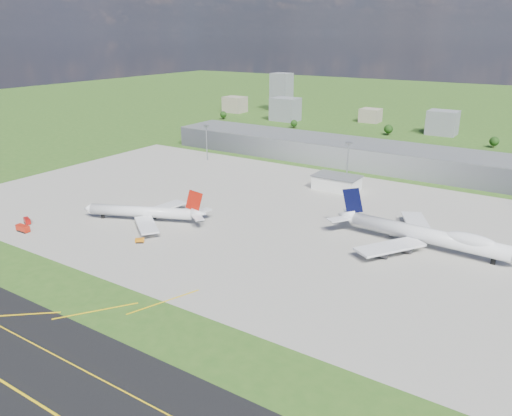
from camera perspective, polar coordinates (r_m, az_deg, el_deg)
The scene contains 21 objects.
ground at distance 351.05m, azimuth 11.03°, elevation 4.40°, with size 1400.00×1400.00×0.00m, color #2E581B.
apron at distance 251.87m, azimuth 3.52°, elevation -1.23°, with size 360.00×190.00×0.08m, color #9A968C.
terminal at distance 362.86m, azimuth 12.02°, elevation 6.04°, with size 300.00×42.00×15.00m, color gray.
ops_building at distance 301.75m, azimuth 9.19°, elevation 2.85°, with size 26.00×16.00×8.00m, color silver.
mast_west at distance 366.83m, azimuth -5.68°, elevation 8.14°, with size 3.50×2.00×25.90m.
mast_center at distance 311.66m, azimuth 10.46°, elevation 5.92°, with size 3.50×2.00×25.90m.
airliner_red_twin at distance 252.48m, azimuth -12.47°, elevation -0.49°, with size 60.74×45.83×17.58m.
airliner_blue_quad at distance 227.58m, azimuth 18.95°, elevation -2.99°, with size 82.27×64.47×21.48m.
fire_truck at distance 258.81m, azimuth -25.09°, elevation -2.15°, with size 7.30×3.04×3.24m.
crash_tender at distance 268.97m, azimuth -24.70°, elevation -1.36°, with size 5.75×4.02×2.82m.
tug_yellow at distance 228.64m, azimuth -13.14°, elevation -3.66°, with size 4.50×4.27×1.94m.
van_white_near at distance 239.14m, azimuth 15.27°, elevation -2.73°, with size 3.73×5.54×2.59m.
bldg_far_w at distance 601.24m, azimuth -2.43°, elevation 11.74°, with size 24.00×20.00×18.00m, color gray.
bldg_w at distance 541.44m, azimuth 3.37°, elevation 11.20°, with size 28.00×22.00×24.00m, color slate.
bldg_cw at distance 544.78m, azimuth 12.95°, elevation 10.27°, with size 20.00×18.00×14.00m, color gray.
bldg_c at distance 493.43m, azimuth 20.53°, elevation 9.12°, with size 26.00×20.00×22.00m, color slate.
bldg_tall_w at distance 611.59m, azimuth 2.92°, elevation 13.09°, with size 22.00×20.00×44.00m, color slate.
tree_far_w at distance 550.10m, azimuth -3.76°, elevation 10.61°, with size 7.20×7.20×8.80m.
tree_w at distance 497.90m, azimuth 4.36°, elevation 9.63°, with size 6.75×6.75×8.25m.
tree_c at distance 476.09m, azimuth 14.90°, elevation 8.72°, with size 8.10×8.10×9.90m.
tree_e at distance 451.94m, azimuth 25.58°, elevation 6.89°, with size 7.65×7.65×9.35m.
Camera 1 is at (125.17, -165.84, 88.39)m, focal length 35.00 mm.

